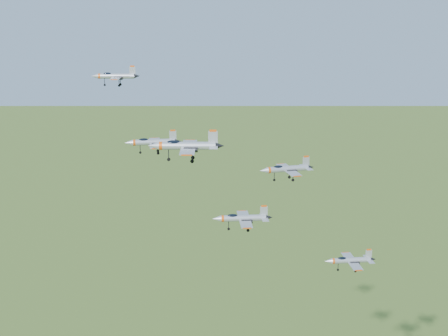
{
  "coord_description": "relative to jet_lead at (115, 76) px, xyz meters",
  "views": [
    {
      "loc": [
        9.73,
        -127.68,
        168.98
      ],
      "look_at": [
        3.64,
        -2.23,
        134.43
      ],
      "focal_mm": 50.0,
      "sensor_mm": 36.0,
      "label": 1
    }
  ],
  "objects": [
    {
      "name": "jet_trail",
      "position": [
        53.78,
        -13.78,
        -38.74
      ],
      "size": [
        11.78,
        9.85,
        3.15
      ],
      "rotation": [
        0.0,
        0.0,
        0.16
      ],
      "color": "#9EA2AA"
    },
    {
      "name": "jet_left_high",
      "position": [
        11.12,
        -17.25,
        -11.52
      ],
      "size": [
        11.77,
        9.87,
        3.15
      ],
      "rotation": [
        0.0,
        0.0,
        0.18
      ],
      "color": "#9EA2AA"
    },
    {
      "name": "jet_left_low",
      "position": [
        39.35,
        -11.53,
        -18.52
      ],
      "size": [
        12.29,
        10.47,
        3.35
      ],
      "rotation": [
        0.0,
        0.0,
        0.3
      ],
      "color": "#9EA2AA"
    },
    {
      "name": "jet_lead",
      "position": [
        0.0,
        0.0,
        0.0
      ],
      "size": [
        11.26,
        9.31,
        3.01
      ],
      "rotation": [
        0.0,
        0.0,
        0.06
      ],
      "color": "#9EA2AA"
    },
    {
      "name": "jet_right_high",
      "position": [
        19.96,
        -35.08,
        -7.98
      ],
      "size": [
        13.74,
        11.33,
        3.68
      ],
      "rotation": [
        0.0,
        0.0,
        0.04
      ],
      "color": "#9EA2AA"
    },
    {
      "name": "jet_right_low",
      "position": [
        30.02,
        -25.95,
        -24.81
      ],
      "size": [
        12.14,
        10.11,
        3.24
      ],
      "rotation": [
        0.0,
        0.0,
        0.12
      ],
      "color": "#9EA2AA"
    }
  ]
}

